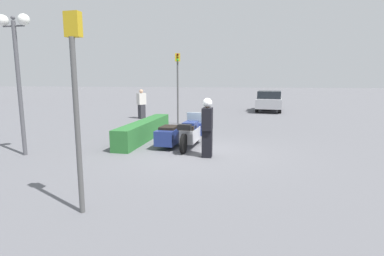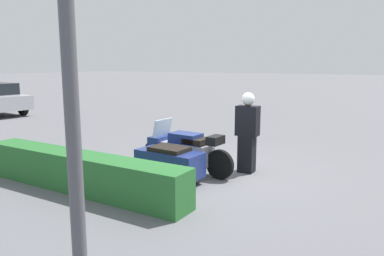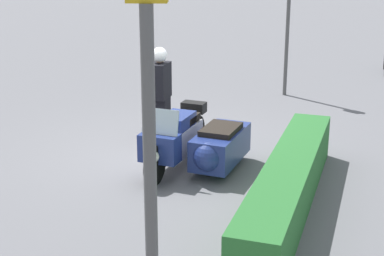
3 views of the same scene
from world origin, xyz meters
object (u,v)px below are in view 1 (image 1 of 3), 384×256
object	(u,v)px
twin_lamp_post	(16,51)
traffic_light_far	(76,85)
parked_car_background	(269,101)
police_motorcycle	(180,134)
pedestrian_bystander	(142,104)
officer_rider	(207,126)
hedge_bush_curbside	(145,130)
traffic_light_near	(178,78)

from	to	relation	value
twin_lamp_post	traffic_light_far	distance (m)	5.26
twin_lamp_post	parked_car_background	bearing A→B (deg)	-28.92
police_motorcycle	pedestrian_bystander	size ratio (longest dim) A/B	1.36
officer_rider	pedestrian_bystander	bearing A→B (deg)	-59.79
police_motorcycle	traffic_light_far	world-z (taller)	traffic_light_far
hedge_bush_curbside	traffic_light_far	distance (m)	6.80
police_motorcycle	traffic_light_far	xyz separation A→B (m)	(-5.39, 0.50, 1.77)
officer_rider	pedestrian_bystander	world-z (taller)	officer_rider
traffic_light_far	traffic_light_near	bearing A→B (deg)	7.08
police_motorcycle	officer_rider	size ratio (longest dim) A/B	1.33
police_motorcycle	traffic_light_far	bearing A→B (deg)	178.03
parked_car_background	pedestrian_bystander	world-z (taller)	pedestrian_bystander
pedestrian_bystander	parked_car_background	bearing A→B (deg)	70.80
traffic_light_far	hedge_bush_curbside	bearing A→B (deg)	12.86
twin_lamp_post	parked_car_background	size ratio (longest dim) A/B	0.99
hedge_bush_curbside	pedestrian_bystander	world-z (taller)	pedestrian_bystander
police_motorcycle	parked_car_background	size ratio (longest dim) A/B	0.56
police_motorcycle	pedestrian_bystander	xyz separation A→B (m)	(6.95, 3.99, 0.41)
police_motorcycle	traffic_light_near	size ratio (longest dim) A/B	0.65
parked_car_background	traffic_light_far	bearing A→B (deg)	171.68
police_motorcycle	parked_car_background	xyz separation A→B (m)	(12.75, -3.72, 0.32)
police_motorcycle	twin_lamp_post	world-z (taller)	twin_lamp_post
officer_rider	parked_car_background	distance (m)	14.20
twin_lamp_post	pedestrian_bystander	size ratio (longest dim) A/B	2.40
hedge_bush_curbside	parked_car_background	xyz separation A→B (m)	(11.71, -5.39, 0.42)
police_motorcycle	pedestrian_bystander	bearing A→B (deg)	33.17
traffic_light_near	pedestrian_bystander	distance (m)	3.51
twin_lamp_post	parked_car_background	world-z (taller)	twin_lamp_post
hedge_bush_curbside	pedestrian_bystander	distance (m)	6.37
hedge_bush_curbside	officer_rider	bearing A→B (deg)	-128.85
twin_lamp_post	traffic_light_far	world-z (taller)	twin_lamp_post
traffic_light_near	parked_car_background	world-z (taller)	traffic_light_near
traffic_light_far	twin_lamp_post	bearing A→B (deg)	52.39
hedge_bush_curbside	twin_lamp_post	distance (m)	5.01
twin_lamp_post	traffic_light_far	bearing A→B (deg)	-130.14
officer_rider	twin_lamp_post	xyz separation A→B (m)	(-0.85, 5.58, 2.21)
police_motorcycle	traffic_light_near	xyz separation A→B (m)	(5.21, 1.34, 1.90)
officer_rider	parked_car_background	size ratio (longest dim) A/B	0.42
police_motorcycle	traffic_light_near	distance (m)	5.70
traffic_light_near	officer_rider	bearing A→B (deg)	4.08
officer_rider	police_motorcycle	bearing A→B (deg)	-48.97
hedge_bush_curbside	twin_lamp_post	world-z (taller)	twin_lamp_post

